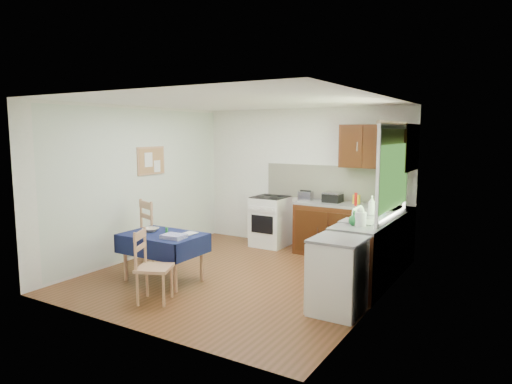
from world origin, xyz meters
The scene contains 33 objects.
floor centered at (0.00, 0.00, 0.00)m, with size 4.20×4.20×0.00m, color #533216.
ceiling centered at (0.00, 0.00, 2.50)m, with size 4.00×4.20×0.02m, color white.
wall_back centered at (0.00, 2.10, 1.25)m, with size 4.00×0.02×2.50m, color silver.
wall_front centered at (0.00, -2.10, 1.25)m, with size 4.00×0.02×2.50m, color silver.
wall_left centered at (-2.00, 0.00, 1.25)m, with size 0.02×4.20×2.50m, color silver.
wall_right centered at (2.00, 0.00, 1.25)m, with size 0.02×4.20×2.50m, color silver.
base_cabinets centered at (1.36, 1.26, 0.43)m, with size 1.90×2.30×0.86m.
worktop_back centered at (1.05, 1.80, 0.88)m, with size 1.90×0.60×0.04m, color slate.
worktop_right centered at (1.70, 0.65, 0.88)m, with size 0.60×1.70×0.04m, color slate.
worktop_corner centered at (1.70, 1.80, 0.88)m, with size 0.60×0.60×0.04m, color slate.
splashback centered at (0.65, 2.08, 1.20)m, with size 2.70×0.02×0.60m, color white.
upper_cabinets centered at (1.52, 1.80, 1.85)m, with size 1.20×0.85×0.70m.
stove centered at (-0.50, 1.80, 0.46)m, with size 0.60×0.61×0.92m.
window centered at (1.97, 0.70, 1.65)m, with size 0.04×1.48×1.26m.
fridge centered at (1.70, -0.55, 0.44)m, with size 0.58×0.60×0.89m.
corkboard centered at (-1.97, 0.30, 1.60)m, with size 0.04×0.62×0.47m.
dining_table centered at (-0.81, -0.71, 0.57)m, with size 1.12×0.76×0.67m.
chair_far centered at (-1.47, -0.18, 0.55)m, with size 0.59×0.59×1.04m.
chair_near centered at (-0.39, -1.40, 0.48)m, with size 0.53×0.53×0.90m.
toaster centered at (0.22, 1.75, 0.98)m, with size 0.24×0.15×0.18m.
sandwich_press centered at (0.68, 1.83, 0.99)m, with size 0.30×0.26×0.17m.
sauce_bottle centered at (1.14, 1.67, 1.01)m, with size 0.05×0.05×0.21m, color #B8120E.
yellow_packet centered at (1.08, 1.88, 0.97)m, with size 0.11×0.07×0.15m, color yellow.
dish_rack centered at (1.62, 0.37, 0.92)m, with size 0.45×0.34×0.21m.
kettle centered at (1.72, 0.16, 1.01)m, with size 0.14×0.14×0.24m.
cup centered at (1.72, 1.73, 0.95)m, with size 0.13×0.13×0.11m, color white.
soap_bottle_a centered at (1.62, 0.95, 1.04)m, with size 0.11×0.11×0.29m, color white.
soap_bottle_b centered at (1.66, 1.40, 0.99)m, with size 0.08×0.09×0.19m, color #1D53AE.
soap_bottle_c centered at (1.64, 0.17, 0.99)m, with size 0.15×0.15×0.19m, color #238139.
plate_bowl centered at (-1.06, -0.69, 0.70)m, with size 0.22×0.22×0.05m, color beige.
book centered at (-0.57, -0.55, 0.68)m, with size 0.17×0.23×0.02m, color white.
spice_jar centered at (-0.80, -0.65, 0.71)m, with size 0.04×0.04×0.08m, color #268C33.
tea_towel centered at (-0.50, -0.84, 0.70)m, with size 0.30×0.23×0.05m, color #282E95.
Camera 1 is at (3.50, -5.37, 2.08)m, focal length 32.00 mm.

